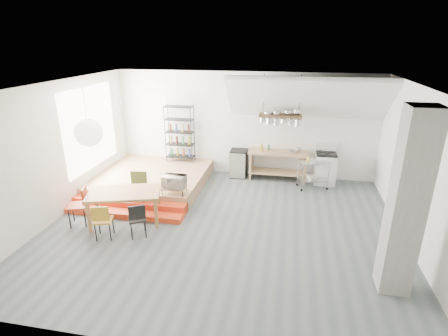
% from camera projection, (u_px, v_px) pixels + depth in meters
% --- Properties ---
extents(floor, '(8.00, 8.00, 0.00)m').
position_uv_depth(floor, '(223.00, 226.00, 8.11)').
color(floor, '#505A5D').
rests_on(floor, ground).
extents(wall_back, '(8.00, 0.04, 3.20)m').
position_uv_depth(wall_back, '(244.00, 125.00, 10.78)').
color(wall_back, silver).
rests_on(wall_back, ground).
extents(wall_left, '(0.04, 7.00, 3.20)m').
position_uv_depth(wall_left, '(57.00, 151.00, 8.26)').
color(wall_left, silver).
rests_on(wall_left, ground).
extents(wall_right, '(0.04, 7.00, 3.20)m').
position_uv_depth(wall_right, '(422.00, 174.00, 6.85)').
color(wall_right, silver).
rests_on(wall_right, ground).
extents(ceiling, '(8.00, 7.00, 0.02)m').
position_uv_depth(ceiling, '(223.00, 86.00, 7.00)').
color(ceiling, white).
rests_on(ceiling, wall_back).
extents(slope_ceiling, '(4.40, 1.44, 1.32)m').
position_uv_depth(slope_ceiling, '(307.00, 99.00, 9.58)').
color(slope_ceiling, white).
rests_on(slope_ceiling, wall_back).
extents(window_pane, '(0.02, 2.50, 2.20)m').
position_uv_depth(window_pane, '(91.00, 128.00, 9.57)').
color(window_pane, white).
rests_on(window_pane, wall_left).
extents(platform, '(3.00, 3.00, 0.40)m').
position_uv_depth(platform, '(153.00, 179.00, 10.33)').
color(platform, '#A67D53').
rests_on(platform, ground).
extents(step_lower, '(3.00, 0.35, 0.13)m').
position_uv_depth(step_lower, '(123.00, 213.00, 8.58)').
color(step_lower, red).
rests_on(step_lower, ground).
extents(step_upper, '(3.00, 0.35, 0.27)m').
position_uv_depth(step_upper, '(129.00, 205.00, 8.88)').
color(step_upper, red).
rests_on(step_upper, ground).
extents(concrete_column, '(0.50, 0.50, 3.20)m').
position_uv_depth(concrete_column, '(407.00, 205.00, 5.59)').
color(concrete_column, gray).
rests_on(concrete_column, ground).
extents(kitchen_counter, '(1.80, 0.60, 0.91)m').
position_uv_depth(kitchen_counter, '(278.00, 160.00, 10.60)').
color(kitchen_counter, '#A67D53').
rests_on(kitchen_counter, ground).
extents(stove, '(0.60, 0.60, 1.18)m').
position_uv_depth(stove, '(325.00, 168.00, 10.41)').
color(stove, white).
rests_on(stove, ground).
extents(pot_rack, '(1.20, 0.50, 1.43)m').
position_uv_depth(pot_rack, '(281.00, 118.00, 9.92)').
color(pot_rack, '#3C2918').
rests_on(pot_rack, ceiling).
extents(wire_shelving, '(0.88, 0.38, 1.80)m').
position_uv_depth(wire_shelving, '(180.00, 133.00, 10.95)').
color(wire_shelving, black).
rests_on(wire_shelving, platform).
extents(microwave_shelf, '(0.60, 0.40, 0.16)m').
position_uv_depth(microwave_shelf, '(174.00, 188.00, 8.86)').
color(microwave_shelf, '#A67D53').
rests_on(microwave_shelf, platform).
extents(paper_lantern, '(0.60, 0.60, 0.60)m').
position_uv_depth(paper_lantern, '(89.00, 133.00, 7.51)').
color(paper_lantern, white).
rests_on(paper_lantern, ceiling).
extents(dining_table, '(1.84, 1.36, 0.78)m').
position_uv_depth(dining_table, '(124.00, 195.00, 8.09)').
color(dining_table, '#915E34').
rests_on(dining_table, ground).
extents(chair_mustard, '(0.47, 0.47, 0.83)m').
position_uv_depth(chair_mustard, '(102.00, 219.00, 7.44)').
color(chair_mustard, '#B9851F').
rests_on(chair_mustard, ground).
extents(chair_black, '(0.50, 0.50, 0.81)m').
position_uv_depth(chair_black, '(137.00, 217.00, 7.52)').
color(chair_black, black).
rests_on(chair_black, ground).
extents(chair_olive, '(0.48, 0.48, 0.95)m').
position_uv_depth(chair_olive, '(138.00, 187.00, 8.85)').
color(chair_olive, '#4E5B2B').
rests_on(chair_olive, ground).
extents(chair_red, '(0.54, 0.54, 0.93)m').
position_uv_depth(chair_red, '(80.00, 202.00, 8.04)').
color(chair_red, '#A63317').
rests_on(chair_red, ground).
extents(rolling_cart, '(0.93, 0.69, 0.82)m').
position_uv_depth(rolling_cart, '(313.00, 171.00, 10.04)').
color(rolling_cart, silver).
rests_on(rolling_cart, ground).
extents(mini_fridge, '(0.51, 0.51, 0.87)m').
position_uv_depth(mini_fridge, '(239.00, 163.00, 10.93)').
color(mini_fridge, black).
rests_on(mini_fridge, ground).
extents(microwave, '(0.58, 0.42, 0.31)m').
position_uv_depth(microwave, '(174.00, 181.00, 8.80)').
color(microwave, beige).
rests_on(microwave, microwave_shelf).
extents(bowl, '(0.26, 0.26, 0.05)m').
position_uv_depth(bowl, '(292.00, 152.00, 10.38)').
color(bowl, silver).
rests_on(bowl, kitchen_counter).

